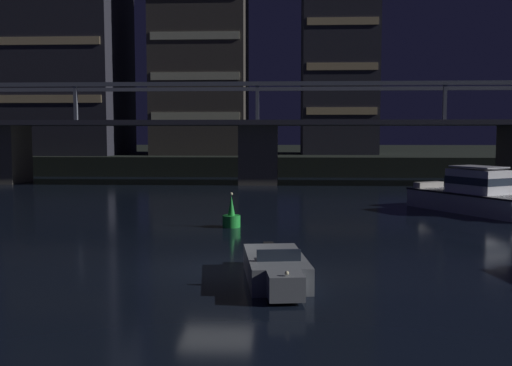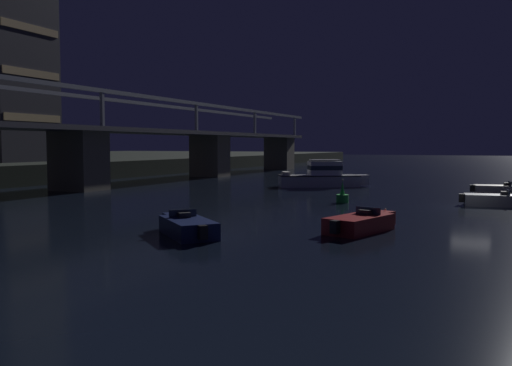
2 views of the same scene
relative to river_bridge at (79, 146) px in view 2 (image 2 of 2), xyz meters
The scene contains 9 objects.
ground_plane 34.67m from the river_bridge, 90.00° to the right, with size 400.00×400.00×0.00m, color black.
river_bridge is the anchor object (origin of this frame).
tower_central 25.76m from the river_bridge, 65.71° to the left, with size 9.35×10.14×27.47m.
cabin_cruiser_near_left 24.01m from the river_bridge, 54.78° to the right, with size 6.35×8.95×2.79m.
speedboat_near_center 36.27m from the river_bridge, 86.69° to the right, with size 2.29×5.23×1.16m.
speedboat_near_right 38.27m from the river_bridge, 71.98° to the right, with size 2.41×5.23×1.16m.
speedboat_mid_left 29.01m from the river_bridge, 127.44° to the right, with size 4.21×4.55×1.16m.
speedboat_mid_center 32.92m from the river_bridge, 113.26° to the right, with size 5.17×2.84×1.16m.
channel_buoy 25.81m from the river_bridge, 90.65° to the right, with size 0.90×0.90×1.76m.
Camera 2 is at (-38.88, -1.92, 4.24)m, focal length 37.72 mm.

